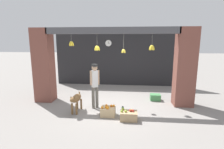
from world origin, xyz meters
The scene contains 12 objects.
ground_plane centered at (0.00, 0.00, 0.00)m, with size 60.00×60.00×0.00m, color gray.
shop_back_wall centered at (0.00, 3.23, 1.46)m, with size 6.77×0.12×2.92m, color #232326.
shop_pillar_left centered at (-2.74, 0.30, 1.46)m, with size 0.70×0.60×2.92m, color brown.
shop_pillar_right centered at (2.74, 0.30, 1.46)m, with size 0.70×0.60×2.92m, color brown.
storefront_awning centered at (0.01, 0.12, 2.76)m, with size 4.87×0.29×0.94m.
dog centered at (-1.12, -0.77, 0.46)m, with size 0.29×0.92×0.67m.
shopkeeper centered at (-0.54, -0.32, 0.95)m, with size 0.32×0.30×1.62m.
fruit_crate_oranges centered at (0.01, -0.96, 0.16)m, with size 0.47×0.41×0.36m.
fruit_crate_apples centered at (0.69, -1.22, 0.14)m, with size 0.53×0.38×0.34m.
produce_box_green centered at (1.78, 0.74, 0.13)m, with size 0.41×0.32×0.25m, color #42844C.
water_bottle centered at (0.49, -0.79, 0.13)m, with size 0.08×0.08×0.28m.
wall_clock centered at (-0.46, 3.15, 2.31)m, with size 0.36×0.03×0.36m.
Camera 1 is at (0.67, -6.34, 2.43)m, focal length 28.00 mm.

